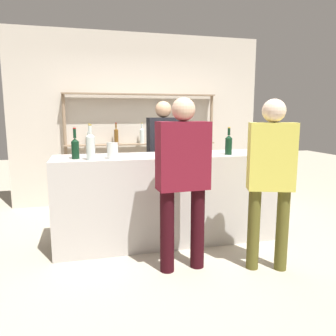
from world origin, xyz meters
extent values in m
plane|color=#B2A893|center=(0.00, 0.00, 0.00)|extent=(16.00, 16.00, 0.00)
cube|color=#B7B2AD|center=(0.00, 0.00, 0.52)|extent=(2.58, 0.66, 1.03)
cube|color=beige|center=(0.00, 1.93, 1.40)|extent=(4.18, 0.12, 2.80)
cylinder|color=#897056|center=(-1.22, 1.75, 0.91)|extent=(0.05, 0.05, 1.82)
cylinder|color=#897056|center=(1.22, 1.75, 0.91)|extent=(0.05, 0.05, 1.82)
cube|color=#897056|center=(0.00, 1.75, 1.81)|extent=(2.50, 0.18, 0.02)
cube|color=#897056|center=(0.00, 1.75, 1.00)|extent=(2.50, 0.18, 0.02)
cylinder|color=silver|center=(-0.85, 1.75, 1.11)|extent=(0.07, 0.07, 0.20)
cone|color=silver|center=(-0.85, 1.75, 1.23)|extent=(0.07, 0.07, 0.03)
cylinder|color=silver|center=(-0.85, 1.75, 1.29)|extent=(0.03, 0.03, 0.10)
cylinder|color=gold|center=(-0.85, 1.75, 1.35)|extent=(0.03, 0.03, 0.01)
cylinder|color=brown|center=(-0.42, 1.75, 1.12)|extent=(0.07, 0.07, 0.23)
cone|color=brown|center=(-0.42, 1.75, 1.25)|extent=(0.07, 0.07, 0.03)
cylinder|color=brown|center=(-0.42, 1.75, 1.31)|extent=(0.03, 0.03, 0.08)
cylinder|color=maroon|center=(-0.42, 1.75, 1.35)|extent=(0.03, 0.03, 0.01)
cylinder|color=silver|center=(0.00, 1.75, 1.12)|extent=(0.08, 0.08, 0.22)
cone|color=silver|center=(0.00, 1.75, 1.25)|extent=(0.08, 0.08, 0.03)
cylinder|color=silver|center=(0.00, 1.75, 1.30)|extent=(0.03, 0.03, 0.07)
cylinder|color=gold|center=(0.00, 1.75, 1.35)|extent=(0.03, 0.03, 0.01)
cylinder|color=black|center=(0.42, 1.75, 1.10)|extent=(0.08, 0.08, 0.18)
cone|color=black|center=(0.42, 1.75, 1.21)|extent=(0.08, 0.08, 0.03)
cylinder|color=black|center=(0.42, 1.75, 1.28)|extent=(0.03, 0.03, 0.10)
cylinder|color=black|center=(0.42, 1.75, 1.33)|extent=(0.03, 0.03, 0.01)
cylinder|color=black|center=(0.85, 1.75, 1.12)|extent=(0.07, 0.07, 0.22)
cone|color=black|center=(0.85, 1.75, 1.24)|extent=(0.07, 0.07, 0.03)
cylinder|color=black|center=(0.85, 1.75, 1.30)|extent=(0.03, 0.03, 0.07)
cylinder|color=gold|center=(0.85, 1.75, 1.34)|extent=(0.03, 0.03, 0.01)
cylinder|color=black|center=(0.68, -0.15, 1.13)|extent=(0.08, 0.08, 0.19)
cone|color=black|center=(0.68, -0.15, 1.24)|extent=(0.08, 0.08, 0.04)
cylinder|color=black|center=(0.68, -0.15, 1.30)|extent=(0.03, 0.03, 0.08)
cylinder|color=gold|center=(0.68, -0.15, 1.34)|extent=(0.03, 0.03, 0.01)
cylinder|color=silver|center=(-0.87, -0.22, 1.15)|extent=(0.09, 0.09, 0.24)
cone|color=silver|center=(-0.87, -0.22, 1.29)|extent=(0.09, 0.09, 0.04)
cylinder|color=silver|center=(-0.87, -0.22, 1.35)|extent=(0.03, 0.03, 0.07)
cylinder|color=gold|center=(-0.87, -0.22, 1.39)|extent=(0.04, 0.04, 0.01)
cylinder|color=silver|center=(1.14, -0.03, 1.12)|extent=(0.09, 0.09, 0.18)
cone|color=silver|center=(1.14, -0.03, 1.23)|extent=(0.09, 0.09, 0.04)
cylinder|color=silver|center=(1.14, -0.03, 1.29)|extent=(0.03, 0.03, 0.07)
cylinder|color=black|center=(1.14, -0.03, 1.33)|extent=(0.03, 0.03, 0.01)
cylinder|color=black|center=(-1.02, -0.09, 1.12)|extent=(0.08, 0.08, 0.18)
cone|color=black|center=(-1.02, -0.09, 1.23)|extent=(0.08, 0.08, 0.04)
cylinder|color=black|center=(-1.02, -0.09, 1.30)|extent=(0.03, 0.03, 0.10)
cylinder|color=maroon|center=(-1.02, -0.09, 1.35)|extent=(0.03, 0.03, 0.01)
cylinder|color=silver|center=(0.45, 0.07, 1.03)|extent=(0.06, 0.06, 0.00)
cylinder|color=silver|center=(0.45, 0.07, 1.08)|extent=(0.01, 0.01, 0.08)
cone|color=silver|center=(0.45, 0.07, 1.15)|extent=(0.09, 0.09, 0.07)
cylinder|color=silver|center=(-0.65, -0.17, 1.12)|extent=(0.12, 0.12, 0.17)
sphere|color=tan|center=(-0.68, -0.20, 1.05)|extent=(0.02, 0.02, 0.02)
sphere|color=tan|center=(-0.67, -0.17, 1.08)|extent=(0.02, 0.02, 0.02)
sphere|color=tan|center=(-0.63, -0.16, 1.11)|extent=(0.02, 0.02, 0.02)
sphere|color=tan|center=(-0.62, -0.13, 1.04)|extent=(0.02, 0.02, 0.02)
sphere|color=tan|center=(-0.61, -0.19, 1.07)|extent=(0.02, 0.02, 0.02)
sphere|color=tan|center=(-0.68, -0.15, 1.05)|extent=(0.02, 0.02, 0.02)
cylinder|color=brown|center=(0.88, -1.00, 0.40)|extent=(0.12, 0.12, 0.79)
cylinder|color=brown|center=(0.62, -0.91, 0.40)|extent=(0.12, 0.12, 0.79)
cube|color=#D1C64C|center=(0.75, -0.95, 1.11)|extent=(0.46, 0.31, 0.63)
sphere|color=beige|center=(0.75, -0.95, 1.53)|extent=(0.21, 0.21, 0.21)
cylinder|color=black|center=(-0.02, 0.69, 0.40)|extent=(0.12, 0.12, 0.81)
cylinder|color=black|center=(0.25, 0.71, 0.40)|extent=(0.12, 0.12, 0.81)
cube|color=black|center=(0.11, 0.70, 1.13)|extent=(0.44, 0.22, 0.64)
sphere|color=tan|center=(0.11, 0.70, 1.56)|extent=(0.22, 0.22, 0.22)
cylinder|color=black|center=(0.11, -0.75, 0.40)|extent=(0.14, 0.14, 0.80)
cylinder|color=black|center=(-0.20, -0.76, 0.40)|extent=(0.14, 0.14, 0.80)
cube|color=maroon|center=(-0.05, -0.75, 1.11)|extent=(0.49, 0.24, 0.63)
sphere|color=#DBB293|center=(-0.05, -0.75, 1.54)|extent=(0.22, 0.22, 0.22)
camera|label=1|loc=(-0.92, -3.63, 1.50)|focal=35.00mm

